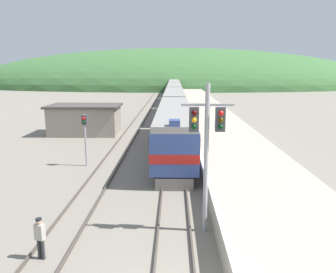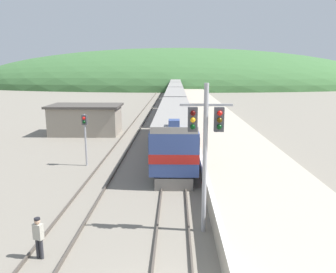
{
  "view_description": "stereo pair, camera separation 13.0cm",
  "coord_description": "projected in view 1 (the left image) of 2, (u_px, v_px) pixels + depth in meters",
  "views": [
    {
      "loc": [
        -0.04,
        -8.14,
        7.18
      ],
      "look_at": [
        -0.46,
        15.14,
        2.29
      ],
      "focal_mm": 35.0,
      "sensor_mm": 36.0,
      "label": 1
    },
    {
      "loc": [
        0.09,
        -8.14,
        7.18
      ],
      "look_at": [
        -0.46,
        15.14,
        2.29
      ],
      "focal_mm": 35.0,
      "sensor_mm": 36.0,
      "label": 2
    }
  ],
  "objects": [
    {
      "name": "platform",
      "position": [
        202.0,
        106.0,
        58.17
      ],
      "size": [
        6.31,
        140.0,
        1.11
      ],
      "color": "#B2A893",
      "rests_on": "ground"
    },
    {
      "name": "track_main",
      "position": [
        174.0,
        98.0,
        77.92
      ],
      "size": [
        1.52,
        180.0,
        0.16
      ],
      "color": "#4C443D",
      "rests_on": "ground"
    },
    {
      "name": "track_worker",
      "position": [
        40.0,
        236.0,
        12.38
      ],
      "size": [
        0.41,
        0.32,
        1.66
      ],
      "color": "#2D2D33",
      "rests_on": "ground"
    },
    {
      "name": "carriage_fifth",
      "position": [
        174.0,
        84.0,
        108.32
      ],
      "size": [
        2.99,
        19.43,
        3.87
      ],
      "color": "black",
      "rests_on": "ground"
    },
    {
      "name": "carriage_fourth",
      "position": [
        174.0,
        87.0,
        88.45
      ],
      "size": [
        2.99,
        19.43,
        3.87
      ],
      "color": "black",
      "rests_on": "ground"
    },
    {
      "name": "carriage_third",
      "position": [
        174.0,
        93.0,
        68.57
      ],
      "size": [
        2.99,
        19.43,
        3.87
      ],
      "color": "black",
      "rests_on": "ground"
    },
    {
      "name": "track_siding",
      "position": [
        154.0,
        98.0,
        78.01
      ],
      "size": [
        1.52,
        180.0,
        0.16
      ],
      "color": "#4C443D",
      "rests_on": "ground"
    },
    {
      "name": "distant_hills",
      "position": [
        174.0,
        86.0,
        132.67
      ],
      "size": [
        165.75,
        74.59,
        29.67
      ],
      "color": "#3D6B38",
      "rests_on": "ground"
    },
    {
      "name": "carriage_second",
      "position": [
        174.0,
        103.0,
        48.69
      ],
      "size": [
        2.99,
        19.43,
        3.87
      ],
      "color": "black",
      "rests_on": "ground"
    },
    {
      "name": "signal_post_siding",
      "position": [
        85.0,
        129.0,
        23.94
      ],
      "size": [
        0.36,
        0.42,
        3.88
      ],
      "color": "#9E9EA3",
      "rests_on": "ground"
    },
    {
      "name": "signal_mast_main",
      "position": [
        207.0,
        138.0,
        13.82
      ],
      "size": [
        2.2,
        0.42,
        6.58
      ],
      "color": "#9E9EA3",
      "rests_on": "ground"
    },
    {
      "name": "station_shed",
      "position": [
        85.0,
        119.0,
        35.98
      ],
      "size": [
        7.75,
        4.63,
        3.24
      ],
      "color": "gray",
      "rests_on": "ground"
    },
    {
      "name": "express_train_lead_car",
      "position": [
        174.0,
        127.0,
        28.43
      ],
      "size": [
        3.0,
        19.76,
        4.23
      ],
      "color": "black",
      "rests_on": "ground"
    }
  ]
}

